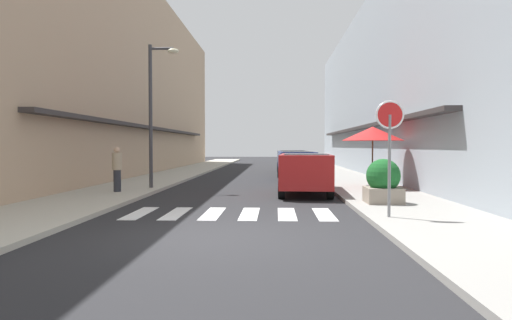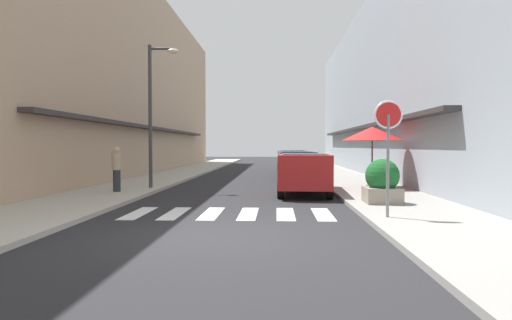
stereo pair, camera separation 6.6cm
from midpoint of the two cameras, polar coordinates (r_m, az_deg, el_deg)
The scene contains 14 objects.
ground_plane at distance 25.98m, azimuth -0.13°, elevation -2.08°, with size 95.21×95.21×0.00m, color #232326.
sidewalk_left at distance 26.62m, azimuth -10.48°, elevation -1.89°, with size 3.07×60.59×0.12m, color #ADA899.
sidewalk_right at distance 26.20m, azimuth 10.39°, elevation -1.94°, with size 3.07×60.59×0.12m, color gray.
building_row_left at distance 29.13m, azimuth -17.88°, elevation 9.75°, with size 5.50×40.95×11.66m.
building_row_right at distance 28.32m, azimuth 18.31°, elevation 8.47°, with size 5.50×40.95×10.19m.
crosswalk at distance 11.65m, azimuth -3.32°, elevation -6.81°, with size 5.20×2.20×0.01m.
parked_car_near at distance 16.26m, azimuth 6.11°, elevation -1.13°, with size 1.97×4.40×1.47m.
parked_car_mid at distance 23.23m, azimuth 5.01°, elevation -0.26°, with size 1.90×4.38×1.47m.
parked_car_far at distance 29.31m, azimuth 4.47°, elevation 0.16°, with size 1.90×4.38×1.47m.
round_street_sign at distance 10.69m, azimuth 16.40°, elevation 3.93°, with size 0.65×0.07×2.66m.
street_lamp at distance 18.07m, azimuth -12.75°, elevation 7.30°, with size 1.19×0.28×5.55m.
cafe_umbrella at distance 18.32m, azimuth 14.45°, elevation 3.22°, with size 2.41×2.41×2.39m.
planter_corner at distance 13.35m, azimuth 15.67°, elevation -2.70°, with size 0.99×0.99×1.26m.
pedestrian_walking_near at distance 16.77m, azimuth -17.29°, elevation -1.00°, with size 0.34×0.34×1.60m.
Camera 1 is at (1.12, -8.59, 1.74)m, focal length 31.59 mm.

